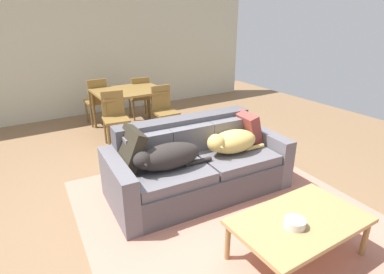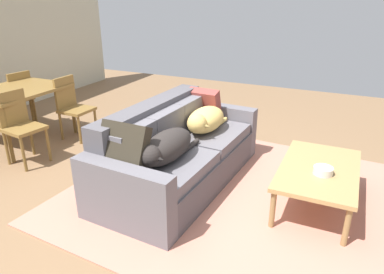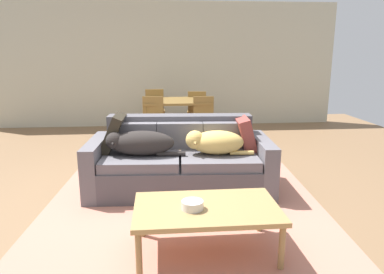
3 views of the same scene
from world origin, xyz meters
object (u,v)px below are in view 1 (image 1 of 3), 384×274
object	(u,v)px
dog_on_right_cushion	(231,142)
throw_pillow_by_right_arm	(248,128)
dining_chair_near_right	(164,108)
dining_chair_far_left	(97,99)
dog_on_left_cushion	(166,157)
dining_chair_far_right	(140,95)
dining_table	(129,94)
couch	(196,165)
bowl_on_coffee_table	(295,223)
throw_pillow_by_left_arm	(129,150)
dining_chair_near_left	(115,116)
coffee_table	(300,223)

from	to	relation	value
dog_on_right_cushion	throw_pillow_by_right_arm	distance (m)	0.46
dog_on_right_cushion	dining_chair_near_right	size ratio (longest dim) A/B	0.89
throw_pillow_by_right_arm	dining_chair_far_left	distance (m)	3.27
dog_on_left_cushion	dining_chair_far_right	distance (m)	3.31
dining_chair_far_left	dining_chair_far_right	distance (m)	0.86
dog_on_right_cushion	throw_pillow_by_right_arm	bearing A→B (deg)	27.58
dining_table	dining_chair_far_left	size ratio (longest dim) A/B	1.33
couch	dining_chair_far_right	world-z (taller)	dining_chair_far_right
bowl_on_coffee_table	dining_table	bearing A→B (deg)	88.64
throw_pillow_by_right_arm	dining_table	distance (m)	2.57
couch	throw_pillow_by_right_arm	size ratio (longest dim) A/B	5.48
dining_chair_near_right	dining_chair_far_left	size ratio (longest dim) A/B	0.96
throw_pillow_by_left_arm	throw_pillow_by_right_arm	distance (m)	1.61
dining_table	bowl_on_coffee_table	bearing A→B (deg)	-91.36
dog_on_left_cushion	dining_table	size ratio (longest dim) A/B	0.75
throw_pillow_by_left_arm	dining_chair_far_left	size ratio (longest dim) A/B	0.51
couch	dog_on_left_cushion	distance (m)	0.58
throw_pillow_by_left_arm	dining_chair_near_left	xyz separation A→B (m)	(0.44, 1.82, -0.18)
throw_pillow_by_right_arm	dog_on_left_cushion	bearing A→B (deg)	-173.02
dog_on_left_cushion	throw_pillow_by_left_arm	size ratio (longest dim) A/B	1.94
dog_on_right_cushion	throw_pillow_by_right_arm	size ratio (longest dim) A/B	1.95
dog_on_right_cushion	bowl_on_coffee_table	xyz separation A→B (m)	(-0.38, -1.34, -0.17)
throw_pillow_by_left_arm	bowl_on_coffee_table	world-z (taller)	throw_pillow_by_left_arm
dining_table	dog_on_left_cushion	bearing A→B (deg)	-102.43
couch	dining_chair_far_left	distance (m)	3.10
dining_chair_near_left	coffee_table	bearing A→B (deg)	-74.11
dining_chair_near_left	bowl_on_coffee_table	bearing A→B (deg)	-76.18
throw_pillow_by_left_arm	coffee_table	xyz separation A→B (m)	(0.93, -1.59, -0.31)
dining_chair_near_right	dining_chair_far_right	distance (m)	1.07
throw_pillow_by_right_arm	dining_table	size ratio (longest dim) A/B	0.33
couch	dining_chair_far_right	distance (m)	3.06
dining_table	dining_chair_near_left	distance (m)	0.75
throw_pillow_by_left_arm	dining_chair_far_right	size ratio (longest dim) A/B	0.54
bowl_on_coffee_table	dining_chair_near_right	xyz separation A→B (m)	(0.53, 3.45, 0.03)
bowl_on_coffee_table	dining_chair_far_left	bearing A→B (deg)	94.19
couch	dog_on_right_cushion	size ratio (longest dim) A/B	2.81
throw_pillow_by_left_arm	dog_on_right_cushion	bearing A→B (deg)	-13.46
dining_table	throw_pillow_by_right_arm	bearing A→B (deg)	-73.99
dog_on_left_cushion	throw_pillow_by_left_arm	bearing A→B (deg)	145.59
couch	throw_pillow_by_left_arm	bearing A→B (deg)	175.51
couch	dog_on_left_cushion	world-z (taller)	couch
throw_pillow_by_right_arm	couch	bearing A→B (deg)	-178.88
dog_on_right_cushion	dining_table	xyz separation A→B (m)	(-0.29, 2.66, 0.07)
coffee_table	dining_chair_far_left	bearing A→B (deg)	95.73
throw_pillow_by_right_arm	dining_chair_near_right	distance (m)	1.95
throw_pillow_by_right_arm	dining_chair_far_right	size ratio (longest dim) A/B	0.46
dining_chair_far_left	dining_chair_far_right	xyz separation A→B (m)	(0.86, -0.07, -0.02)
dining_chair_near_right	dining_chair_far_right	world-z (taller)	dining_chair_near_right
dining_chair_near_right	dining_chair_near_left	bearing A→B (deg)	-178.75
dog_on_left_cushion	dining_chair_near_right	world-z (taller)	dining_chair_near_right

